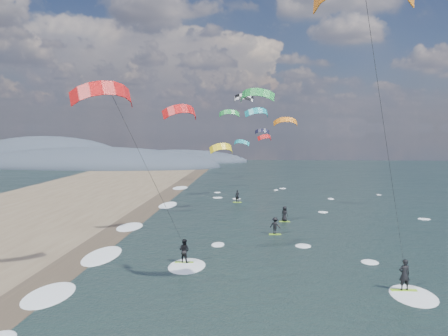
{
  "coord_description": "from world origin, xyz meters",
  "views": [
    {
      "loc": [
        1.41,
        -21.51,
        9.7
      ],
      "look_at": [
        -1.0,
        12.0,
        7.0
      ],
      "focal_mm": 40.0,
      "sensor_mm": 36.0,
      "label": 1
    }
  ],
  "objects": [
    {
      "name": "coastal_hills",
      "position": [
        -44.84,
        107.86,
        0.0
      ],
      "size": [
        80.0,
        41.0,
        15.0
      ],
      "color": "#3D4756",
      "rests_on": "ground"
    },
    {
      "name": "far_kitesurfers",
      "position": [
        2.4,
        29.32,
        0.8
      ],
      "size": [
        6.6,
        20.12,
        1.61
      ],
      "color": "#8ACC24",
      "rests_on": "ground"
    },
    {
      "name": "kitesurfer_near_b",
      "position": [
        -6.34,
        9.15,
        8.43
      ],
      "size": [
        7.1,
        9.09,
        13.14
      ],
      "color": "#8ACC24",
      "rests_on": "ground"
    },
    {
      "name": "shoreline_surf",
      "position": [
        -10.8,
        14.75,
        0.0
      ],
      "size": [
        2.4,
        79.4,
        0.11
      ],
      "color": "white",
      "rests_on": "ground"
    },
    {
      "name": "kitesurfer_near_a",
      "position": [
        6.8,
        3.2,
        13.62
      ],
      "size": [
        8.05,
        8.77,
        17.43
      ],
      "color": "#8ACC24",
      "rests_on": "ground"
    },
    {
      "name": "bg_kite_field",
      "position": [
        -0.06,
        54.84,
        10.79
      ],
      "size": [
        13.99,
        73.92,
        8.41
      ],
      "color": "teal",
      "rests_on": "ground"
    },
    {
      "name": "wet_sand_strip",
      "position": [
        -12.0,
        10.0,
        0.0
      ],
      "size": [
        3.0,
        240.0,
        0.0
      ],
      "primitive_type": "cube",
      "color": "#382D23",
      "rests_on": "ground"
    }
  ]
}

